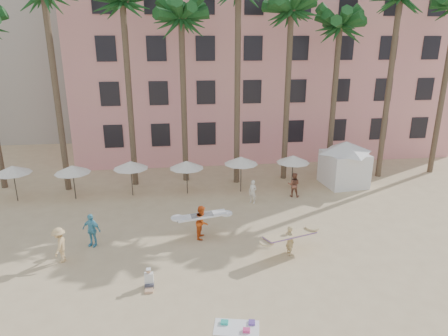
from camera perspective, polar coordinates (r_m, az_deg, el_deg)
name	(u,v)px	position (r m, az deg, el deg)	size (l,w,h in m)	color
ground	(220,294)	(18.88, -0.63, -17.50)	(120.00, 120.00, 0.00)	#D1B789
pink_hotel	(259,69)	(42.29, 4.97, 13.90)	(35.00, 14.00, 16.00)	#E9998E
palm_row	(202,9)	(30.43, -3.12, 21.74)	(44.40, 5.40, 16.30)	brown
umbrella_row	(159,164)	(29.12, -9.31, 0.50)	(22.50, 2.70, 2.73)	#332B23
cabana	(345,159)	(32.25, 16.88, 1.18)	(4.96, 4.96, 3.50)	white
beach_towel	(238,327)	(17.11, 2.00, -21.72)	(1.97, 1.36, 0.14)	white
carrier_yellow	(290,238)	(21.63, 9.43, -9.86)	(3.16, 2.01, 1.65)	tan
carrier_white	(202,221)	(23.04, -3.16, -7.58)	(2.86, 1.10, 1.96)	#DE5317
beachgoers	(164,216)	(24.13, -8.52, -6.81)	(15.34, 8.33, 1.91)	#DBB275
seated_man	(149,281)	(19.40, -10.66, -15.62)	(0.41, 0.72, 0.94)	#3F3F4C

